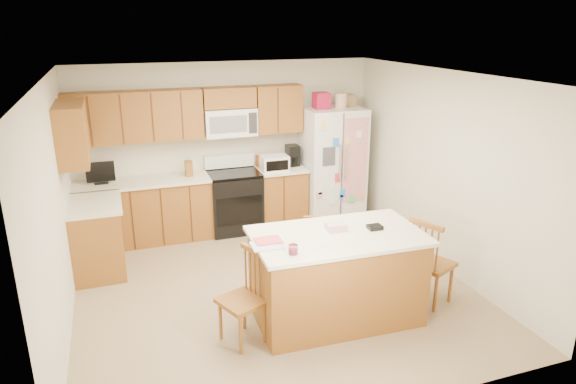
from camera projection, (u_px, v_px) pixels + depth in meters
name	position (u px, v px, depth m)	size (l,w,h in m)	color
ground	(273.00, 288.00, 6.17)	(4.50, 4.50, 0.00)	#907256
room_shell	(272.00, 173.00, 5.72)	(4.60, 4.60, 2.52)	beige
cabinetry	(167.00, 181.00, 7.18)	(3.36, 1.56, 2.15)	brown
stove	(234.00, 200.00, 7.76)	(0.76, 0.65, 1.13)	black
refrigerator	(332.00, 164.00, 8.05)	(0.90, 0.79, 2.04)	white
island	(336.00, 276.00, 5.42)	(1.83, 1.08, 1.06)	brown
windsor_chair_left	(244.00, 300.00, 5.03)	(0.52, 0.53, 0.96)	brown
windsor_chair_back	(318.00, 250.00, 6.12)	(0.49, 0.48, 0.94)	brown
windsor_chair_right	(430.00, 264.00, 5.72)	(0.56, 0.57, 1.01)	brown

